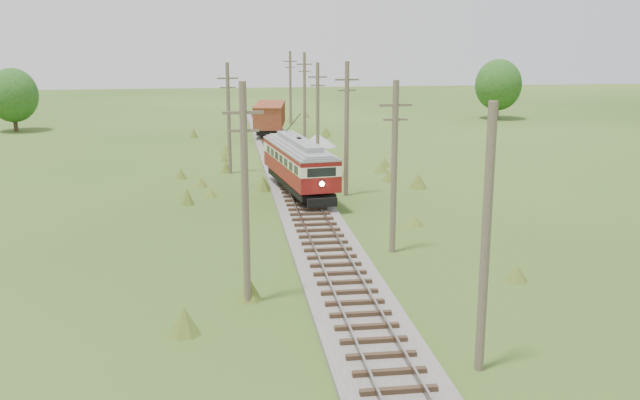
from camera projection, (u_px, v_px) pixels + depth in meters
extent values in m
cube|color=#605B54|center=(295.00, 186.00, 50.95)|extent=(3.60, 96.00, 0.25)
cube|color=#726659|center=(285.00, 181.00, 50.77)|extent=(0.08, 96.00, 0.17)
cube|color=#726659|center=(305.00, 181.00, 50.96)|extent=(0.08, 96.00, 0.17)
cube|color=#2D2116|center=(295.00, 183.00, 50.90)|extent=(2.40, 96.00, 0.16)
cube|color=black|center=(299.00, 183.00, 47.89)|extent=(3.54, 10.28, 0.41)
cube|color=maroon|center=(299.00, 169.00, 47.68)|extent=(4.04, 11.20, 1.00)
cube|color=#F0EAC4|center=(299.00, 157.00, 47.49)|extent=(4.08, 11.25, 0.64)
cube|color=black|center=(299.00, 157.00, 47.49)|extent=(4.03, 10.77, 0.50)
cube|color=maroon|center=(299.00, 150.00, 47.39)|extent=(4.04, 11.20, 0.27)
cube|color=gray|center=(299.00, 146.00, 47.32)|extent=(4.11, 11.31, 0.35)
cube|color=gray|center=(299.00, 141.00, 47.25)|extent=(2.27, 8.29, 0.36)
sphere|color=#FFF2BF|center=(322.00, 184.00, 42.45)|extent=(0.33, 0.33, 0.33)
cylinder|color=black|center=(293.00, 123.00, 48.55)|extent=(0.64, 4.22, 1.76)
cylinder|color=black|center=(305.00, 197.00, 43.84)|extent=(0.21, 0.74, 0.73)
cylinder|color=black|center=(326.00, 196.00, 44.20)|extent=(0.21, 0.74, 0.73)
cylinder|color=black|center=(276.00, 173.00, 51.60)|extent=(0.21, 0.74, 0.73)
cylinder|color=black|center=(294.00, 172.00, 51.96)|extent=(0.21, 0.74, 0.73)
cube|color=black|center=(270.00, 128.00, 75.67)|extent=(3.29, 8.09, 0.55)
cube|color=maroon|center=(270.00, 115.00, 75.36)|extent=(3.97, 9.03, 2.18)
cube|color=maroon|center=(270.00, 104.00, 75.10)|extent=(4.05, 9.21, 0.13)
cylinder|color=black|center=(260.00, 131.00, 73.11)|extent=(0.25, 0.88, 0.87)
cylinder|color=black|center=(276.00, 131.00, 73.11)|extent=(0.25, 0.88, 0.87)
cylinder|color=black|center=(264.00, 124.00, 78.20)|extent=(0.25, 0.88, 0.87)
cylinder|color=black|center=(279.00, 124.00, 78.21)|extent=(0.25, 0.88, 0.87)
cone|color=gray|center=(318.00, 139.00, 69.80)|extent=(3.23, 3.23, 1.21)
cone|color=gray|center=(327.00, 143.00, 69.00)|extent=(1.82, 1.82, 0.71)
cylinder|color=brown|center=(486.00, 241.00, 22.42)|extent=(0.30, 0.30, 8.80)
cylinder|color=brown|center=(394.00, 168.00, 35.00)|extent=(0.30, 0.30, 8.60)
cube|color=brown|center=(396.00, 105.00, 34.29)|extent=(1.60, 0.12, 0.12)
cube|color=brown|center=(395.00, 120.00, 34.45)|extent=(1.20, 0.10, 0.10)
cylinder|color=brown|center=(347.00, 130.00, 47.48)|extent=(0.30, 0.30, 9.00)
cube|color=brown|center=(347.00, 80.00, 46.72)|extent=(1.60, 0.12, 0.12)
cube|color=brown|center=(347.00, 90.00, 46.88)|extent=(1.20, 0.10, 0.10)
cylinder|color=brown|center=(318.00, 113.00, 60.06)|extent=(0.30, 0.30, 8.40)
cube|color=brown|center=(318.00, 77.00, 59.37)|extent=(1.60, 0.12, 0.12)
cube|color=brown|center=(318.00, 85.00, 59.53)|extent=(1.20, 0.10, 0.10)
cylinder|color=brown|center=(305.00, 97.00, 72.59)|extent=(0.30, 0.30, 8.90)
cube|color=brown|center=(304.00, 64.00, 71.85)|extent=(1.60, 0.12, 0.12)
cube|color=brown|center=(304.00, 71.00, 72.01)|extent=(1.20, 0.10, 0.10)
cylinder|color=brown|center=(290.00, 88.00, 85.12)|extent=(0.30, 0.30, 8.70)
cube|color=brown|center=(290.00, 61.00, 84.40)|extent=(1.60, 0.12, 0.12)
cube|color=brown|center=(290.00, 67.00, 84.56)|extent=(1.20, 0.10, 0.10)
cylinder|color=brown|center=(245.00, 196.00, 28.17)|extent=(0.30, 0.30, 9.00)
cube|color=brown|center=(243.00, 113.00, 27.42)|extent=(1.60, 0.12, 0.12)
cube|color=brown|center=(244.00, 131.00, 27.58)|extent=(1.20, 0.10, 0.10)
cylinder|color=brown|center=(229.00, 119.00, 55.18)|extent=(0.30, 0.30, 8.60)
cube|color=brown|center=(228.00, 78.00, 54.47)|extent=(1.60, 0.12, 0.12)
cube|color=brown|center=(228.00, 88.00, 54.63)|extent=(1.20, 0.10, 0.10)
cylinder|color=#38281C|center=(15.00, 121.00, 79.78)|extent=(0.50, 0.50, 2.34)
ellipsoid|color=#184715|center=(13.00, 95.00, 79.12)|extent=(5.46, 5.46, 6.01)
cylinder|color=#38281C|center=(497.00, 109.00, 91.32)|extent=(0.50, 0.50, 2.52)
ellipsoid|color=#184715|center=(498.00, 85.00, 90.61)|extent=(5.88, 5.88, 6.47)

